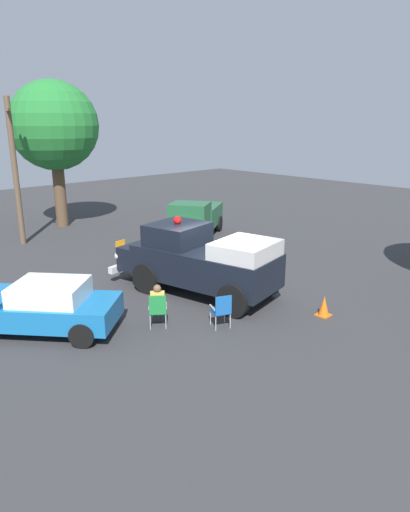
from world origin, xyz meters
name	(u,v)px	position (x,y,z in m)	size (l,w,h in m)	color
ground_plane	(218,296)	(0.00, 0.00, 0.00)	(60.00, 60.00, 0.00)	#333335
vintage_fire_truck	(199,260)	(0.62, 0.27, 1.20)	(6.27, 3.42, 2.59)	black
classic_hot_rod	(40,306)	(1.49, 5.50, 0.75)	(4.49, 4.27, 1.46)	black
parked_pickup	(195,218)	(6.55, -4.82, 0.99)	(4.13, 5.00, 1.90)	black
lawn_chair_near_truck	(158,309)	(-0.60, 2.98, 0.59)	(0.69, 0.69, 1.02)	#B7BABF
lawn_chair_by_car	(123,251)	(5.10, 0.42, 0.59)	(0.57, 0.58, 1.02)	#B7BABF
lawn_chair_spare	(222,309)	(-1.86, 1.67, 0.59)	(0.65, 0.65, 1.02)	#B7BABF
spectator_seated	(158,303)	(-0.50, 2.90, 0.70)	(0.65, 0.62, 1.29)	#383842
oak_tree_right	(54,127)	(13.55, -1.12, 5.38)	(4.68, 4.68, 7.78)	brown
utility_pole	(15,170)	(11.25, 2.06, 3.52)	(1.60, 0.80, 6.75)	brown
traffic_cone	(324,306)	(-3.36, -1.21, 0.31)	(0.40, 0.40, 0.64)	orange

